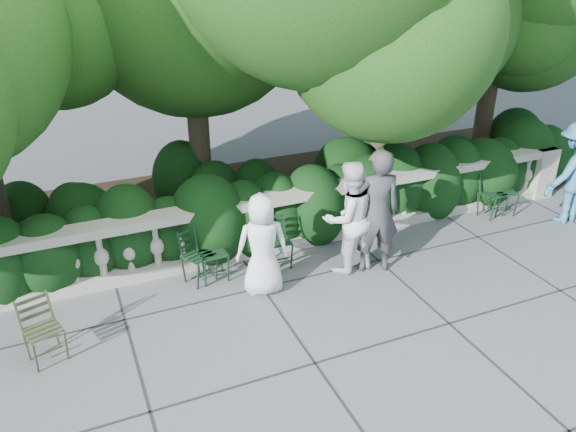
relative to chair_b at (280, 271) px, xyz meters
name	(u,v)px	position (x,y,z in m)	size (l,w,h in m)	color
ground	(316,309)	(0.07, -1.13, 0.00)	(90.00, 90.00, 0.00)	#525459
balustrade	(269,224)	(0.07, 0.67, 0.49)	(12.00, 0.44, 1.00)	#9E998E
shrub_hedge	(245,220)	(0.07, 1.87, 0.00)	(15.00, 2.60, 1.70)	black
chair_b	(280,271)	(0.00, 0.00, 0.00)	(0.44, 0.48, 0.84)	black
chair_c	(217,284)	(-1.01, 0.03, 0.00)	(0.44, 0.48, 0.84)	black
chair_d	(207,284)	(-1.15, 0.08, 0.00)	(0.44, 0.48, 0.84)	black
chair_e	(496,219)	(4.36, 0.10, 0.00)	(0.44, 0.48, 0.84)	black
chair_f	(504,217)	(4.55, 0.11, 0.00)	(0.44, 0.48, 0.84)	black
chair_weathered	(54,365)	(-3.35, -0.92, 0.00)	(0.44, 0.48, 0.84)	black
person_businessman	(262,245)	(-0.44, -0.40, 0.77)	(0.75, 0.49, 1.53)	white
person_woman_grey	(376,212)	(1.35, -0.50, 0.99)	(0.72, 0.47, 1.98)	#38383C
person_casual_man	(348,217)	(0.98, -0.33, 0.89)	(0.86, 0.67, 1.78)	white
person_older_blue	(574,173)	(5.46, -0.41, 0.93)	(1.20, 0.69, 1.86)	teal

